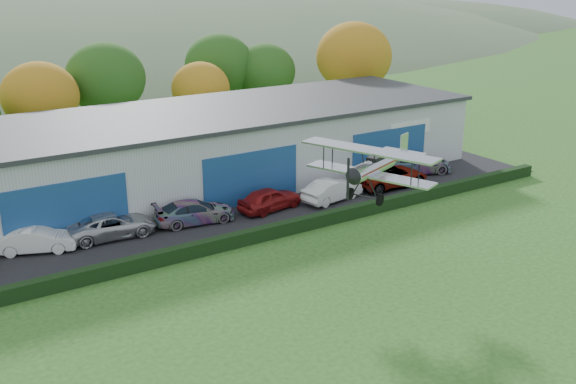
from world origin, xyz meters
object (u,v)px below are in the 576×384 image
car_3 (195,212)px  car_2 (112,225)px  car_1 (36,240)px  car_6 (390,176)px  hangar (211,146)px  car_7 (415,163)px  car_5 (332,190)px  car_4 (270,199)px  biplane (377,164)px

car_3 → car_2: bearing=91.2°
car_1 → car_6: (24.13, -1.78, 0.08)m
car_1 → hangar: bearing=-43.8°
hangar → car_7: bearing=-26.1°
hangar → car_5: 9.96m
car_1 → car_4: (14.29, -1.28, 0.05)m
car_7 → biplane: (-13.22, -10.92, 4.70)m
car_6 → car_4: bearing=89.1°
hangar → biplane: (0.71, -17.74, 2.93)m
car_4 → car_6: size_ratio=0.78×
car_1 → car_7: (27.88, -0.31, 0.13)m
hangar → car_6: (10.18, -8.29, -1.82)m
car_5 → car_6: size_ratio=0.80×
car_2 → car_6: size_ratio=0.90×
car_1 → car_2: 4.24m
car_1 → car_5: car_5 is taller
car_4 → car_5: 4.55m
car_2 → biplane: size_ratio=0.71×
car_1 → car_5: 18.89m
car_3 → car_5: bearing=-90.0°
car_5 → car_6: 5.35m
car_2 → car_4: (10.06, -1.09, 0.05)m
car_1 → car_2: size_ratio=0.84×
car_2 → car_7: (23.64, -0.12, 0.13)m
car_4 → car_5: (4.49, -0.72, -0.00)m
car_5 → biplane: biplane is taller
car_3 → biplane: size_ratio=0.70×
biplane → car_6: bearing=23.4°
car_4 → biplane: bearing=173.2°
car_6 → biplane: 14.20m
car_4 → car_3: bearing=74.9°
car_3 → car_5: size_ratio=1.09×
hangar → biplane: 17.99m
car_5 → car_7: (9.09, 1.70, 0.08)m
car_3 → car_6: car_6 is taller
car_1 → car_3: (9.22, -0.74, 0.02)m
car_2 → biplane: bearing=-133.2°
car_1 → car_5: size_ratio=0.94×
car_7 → biplane: size_ratio=0.80×
car_2 → car_3: size_ratio=1.02×
hangar → car_4: bearing=-87.5°
hangar → car_2: 11.95m
car_3 → car_5: 9.65m
car_5 → biplane: 11.18m
hangar → car_1: hangar is taller
car_1 → car_6: 24.20m
car_4 → biplane: (0.37, -9.95, 4.78)m
biplane → car_4: bearing=70.5°
car_4 → car_6: car_6 is taller
car_1 → car_3: bearing=-73.3°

